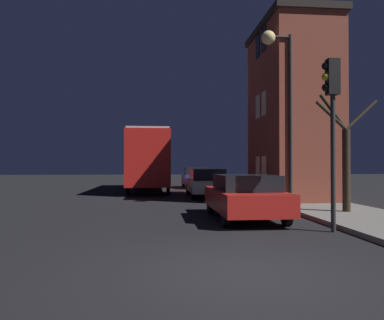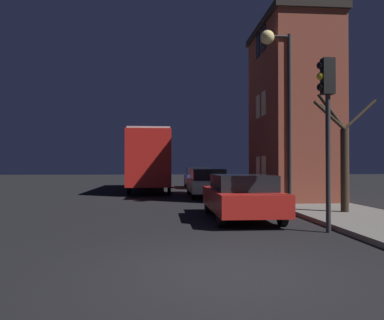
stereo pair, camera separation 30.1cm
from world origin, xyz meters
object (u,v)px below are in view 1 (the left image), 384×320
Objects in this scene: car_near_lane at (244,196)px; car_mid_lane at (206,182)px; traffic_light at (332,108)px; bare_tree at (344,153)px; streetlamp at (278,72)px; bus at (149,157)px; car_far_lane at (195,177)px.

car_mid_lane is at bearing 90.82° from car_near_lane.
bare_tree is (1.88, 3.00, -1.03)m from traffic_light.
streetlamp is 1.56× the size of car_near_lane.
traffic_light is 0.42× the size of bus.
car_near_lane is at bearing -89.18° from car_mid_lane.
traffic_light reaches higher than car_far_lane.
bus is (-5.29, 10.33, -3.14)m from streetlamp.
car_far_lane is at bearing 88.26° from car_mid_lane.
car_near_lane is 0.99× the size of car_mid_lane.
car_near_lane is 8.00m from car_mid_lane.
streetlamp is at bearing -62.91° from bus.
traffic_light is 10.83m from car_mid_lane.
car_far_lane is at bearing 98.75° from streetlamp.
car_mid_lane is (-0.11, 8.00, 0.04)m from car_near_lane.
traffic_light is 3.68m from bare_tree.
streetlamp reaches higher than traffic_light.
streetlamp is 5.94m from traffic_light.
bus is 4.41m from car_far_lane.
traffic_light is 3.78m from car_near_lane.
streetlamp reaches higher than car_near_lane.
car_near_lane is (-1.65, 2.42, -2.38)m from traffic_light.
traffic_light is 18.55m from car_far_lane.
bare_tree is 0.88× the size of car_mid_lane.
car_mid_lane is at bearing 114.17° from streetlamp.
car_far_lane is (0.13, 15.92, 0.05)m from car_near_lane.
bus is (-6.70, 12.81, 0.14)m from bare_tree.
bare_tree reaches higher than car_mid_lane.
car_near_lane is (-3.52, -0.58, -1.36)m from bare_tree.
bare_tree reaches higher than bus.
bare_tree is 1.01× the size of car_far_lane.
bare_tree is at bearing 9.31° from car_near_lane.
bare_tree is (1.42, -2.48, -3.28)m from streetlamp.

